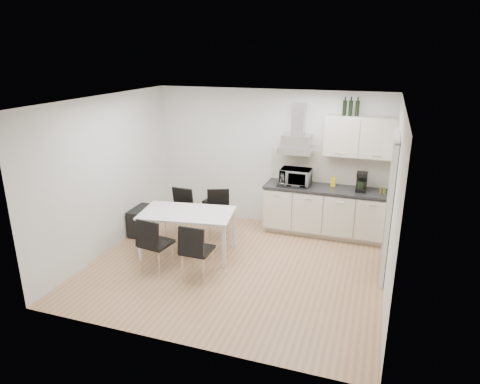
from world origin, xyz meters
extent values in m
plane|color=tan|center=(0.00, 0.00, 0.00)|extent=(4.50, 4.50, 0.00)
cube|color=silver|center=(0.00, 2.00, 1.30)|extent=(4.50, 0.10, 2.60)
cube|color=silver|center=(0.00, -2.00, 1.30)|extent=(4.50, 0.10, 2.60)
cube|color=silver|center=(-2.25, 0.00, 1.30)|extent=(0.10, 4.00, 2.60)
cube|color=silver|center=(2.25, 0.00, 1.30)|extent=(0.10, 4.00, 2.60)
plane|color=white|center=(0.00, 0.00, 2.60)|extent=(4.50, 4.50, 0.00)
cube|color=white|center=(2.21, 0.55, 1.05)|extent=(0.08, 1.04, 2.10)
cube|color=beige|center=(1.15, 1.74, 0.05)|extent=(2.16, 0.52, 0.10)
cube|color=beige|center=(1.15, 1.70, 0.48)|extent=(2.20, 0.60, 0.76)
cube|color=#262629|center=(1.15, 1.69, 0.90)|extent=(2.22, 0.64, 0.04)
cube|color=beige|center=(1.15, 1.99, 1.21)|extent=(2.20, 0.02, 0.58)
cube|color=beige|center=(1.65, 1.82, 1.85)|extent=(1.20, 0.35, 0.70)
cube|color=silver|center=(0.55, 1.78, 1.65)|extent=(0.60, 0.46, 0.30)
cube|color=silver|center=(0.55, 1.89, 2.10)|extent=(0.22, 0.20, 0.55)
imported|color=silver|center=(0.59, 1.68, 1.10)|extent=(0.55, 0.31, 0.37)
cube|color=yellow|center=(1.25, 1.80, 1.01)|extent=(0.08, 0.04, 0.18)
cylinder|color=brown|center=(2.08, 1.65, 0.98)|extent=(0.04, 0.04, 0.11)
cylinder|color=#4C6626|center=(2.14, 1.65, 0.98)|extent=(0.04, 0.04, 0.11)
cylinder|color=black|center=(1.35, 1.82, 2.36)|extent=(0.07, 0.07, 0.32)
cylinder|color=black|center=(1.45, 1.82, 2.36)|extent=(0.07, 0.07, 0.32)
cylinder|color=black|center=(1.56, 1.82, 2.36)|extent=(0.07, 0.07, 0.32)
cube|color=white|center=(-0.90, 0.17, 0.73)|extent=(1.61, 1.07, 0.03)
cube|color=white|center=(-1.53, -0.30, 0.36)|extent=(0.06, 0.06, 0.72)
cube|color=white|center=(-0.15, -0.10, 0.36)|extent=(0.06, 0.06, 0.72)
cube|color=white|center=(-1.64, 0.44, 0.36)|extent=(0.06, 0.06, 0.72)
cube|color=white|center=(-0.26, 0.65, 0.36)|extent=(0.06, 0.06, 0.72)
cube|color=black|center=(-2.11, 0.67, 0.25)|extent=(0.26, 0.60, 0.49)
cube|color=gold|center=(-1.98, 0.67, 0.43)|extent=(0.03, 0.53, 0.08)
cube|color=black|center=(-1.25, 1.90, 0.16)|extent=(0.23, 0.21, 0.33)
camera|label=1|loc=(2.02, -5.74, 3.27)|focal=32.00mm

